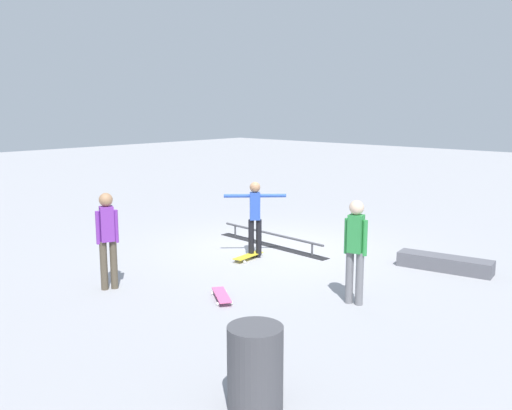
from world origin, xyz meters
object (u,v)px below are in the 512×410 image
object	(u,v)px
trash_bin	(255,368)
bystander_green_shirt	(355,246)
grind_rail	(271,240)
skate_ledge	(445,263)
bystander_purple_shirt	(107,235)
loose_skateboard_pink	(222,295)
skateboard_main	(248,256)
skater_main	(255,214)

from	to	relation	value
trash_bin	bystander_green_shirt	bearing A→B (deg)	-73.95
grind_rail	skate_ledge	bearing A→B (deg)	-163.44
skate_ledge	bystander_green_shirt	bearing A→B (deg)	84.50
skate_ledge	bystander_purple_shirt	size ratio (longest dim) A/B	1.05
skate_ledge	bystander_green_shirt	distance (m)	2.89
grind_rail	loose_skateboard_pink	world-z (taller)	grind_rail
skate_ledge	skateboard_main	world-z (taller)	skate_ledge
skater_main	loose_skateboard_pink	bearing A→B (deg)	-104.41
bystander_purple_shirt	loose_skateboard_pink	size ratio (longest dim) A/B	2.17
grind_rail	bystander_green_shirt	size ratio (longest dim) A/B	1.92
skater_main	bystander_green_shirt	world-z (taller)	bystander_green_shirt
loose_skateboard_pink	trash_bin	distance (m)	3.43
skate_ledge	skateboard_main	distance (m)	3.85
skate_ledge	trash_bin	distance (m)	6.20
skate_ledge	skater_main	xyz separation A→B (m)	(3.32, 1.76, 0.78)
skateboard_main	bystander_purple_shirt	xyz separation A→B (m)	(0.48, 2.99, 0.87)
skate_ledge	loose_skateboard_pink	size ratio (longest dim) A/B	2.27
skateboard_main	skater_main	bearing A→B (deg)	-2.81
bystander_green_shirt	skateboard_main	bearing A→B (deg)	153.02
skateboard_main	trash_bin	size ratio (longest dim) A/B	0.90
loose_skateboard_pink	skater_main	bearing A→B (deg)	154.89
skate_ledge	skater_main	world-z (taller)	skater_main
skate_ledge	grind_rail	bearing A→B (deg)	12.22
bystander_green_shirt	trash_bin	world-z (taller)	bystander_green_shirt
skateboard_main	bystander_purple_shirt	distance (m)	3.15
bystander_green_shirt	trash_bin	distance (m)	3.57
bystander_purple_shirt	bystander_green_shirt	xyz separation A→B (m)	(-3.52, -2.21, 0.00)
grind_rail	skateboard_main	distance (m)	1.24
skater_main	skateboard_main	bearing A→B (deg)	-131.90
trash_bin	skate_ledge	bearing A→B (deg)	-83.41
trash_bin	skateboard_main	bearing A→B (deg)	-46.12
skate_ledge	bystander_green_shirt	world-z (taller)	bystander_green_shirt
grind_rail	skater_main	bearing A→B (deg)	116.41
bystander_purple_shirt	grind_rail	bearing A→B (deg)	23.43
skater_main	skateboard_main	distance (m)	0.87
grind_rail	skateboard_main	xyz separation A→B (m)	(-0.40, 1.17, -0.06)
grind_rail	bystander_purple_shirt	distance (m)	4.24
skate_ledge	skateboard_main	xyz separation A→B (m)	(3.31, 1.97, -0.06)
skateboard_main	loose_skateboard_pink	world-z (taller)	same
grind_rail	trash_bin	size ratio (longest dim) A/B	3.57
trash_bin	grind_rail	bearing A→B (deg)	-50.45
skate_ledge	loose_skateboard_pink	bearing A→B (deg)	64.08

